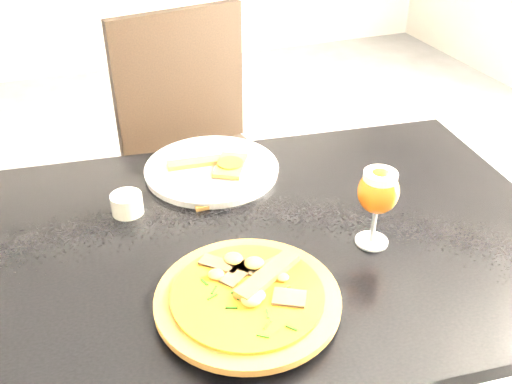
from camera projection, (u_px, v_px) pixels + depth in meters
name	position (u px, v px, depth m)	size (l,w,h in m)	color
dining_table	(264.00, 271.00, 1.18)	(1.28, 0.92, 0.75)	black
chair_far	(203.00, 160.00, 1.81)	(0.53, 0.53, 0.98)	black
plate_main	(245.00, 298.00, 0.97)	(0.27, 0.27, 0.01)	silver
pizza	(248.00, 296.00, 0.95)	(0.31, 0.31, 0.03)	olive
plate_second	(212.00, 169.00, 1.33)	(0.31, 0.31, 0.02)	silver
crust_scraps	(218.00, 164.00, 1.32)	(0.19, 0.13, 0.01)	olive
loose_crust	(220.00, 202.00, 1.22)	(0.11, 0.03, 0.01)	olive
sauce_cup	(127.00, 203.00, 1.19)	(0.07, 0.07, 0.04)	silver
beer_glass	(378.00, 192.00, 1.05)	(0.08, 0.08, 0.16)	#B9BDC2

